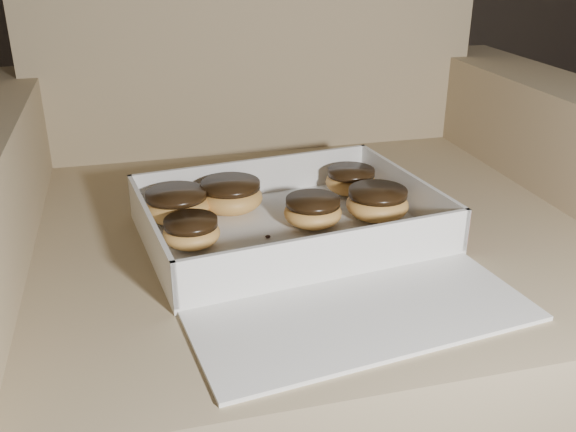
# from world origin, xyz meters

# --- Properties ---
(floor) EXTENTS (4.50, 4.50, 0.00)m
(floor) POSITION_xyz_m (0.00, 0.00, 0.00)
(floor) COLOR black
(floor) RESTS_ON ground
(armchair) EXTENTS (1.00, 0.84, 1.04)m
(armchair) POSITION_xyz_m (-0.35, -0.13, 0.33)
(armchair) COLOR tan
(armchair) RESTS_ON floor
(bakery_box) EXTENTS (0.42, 0.48, 0.06)m
(bakery_box) POSITION_xyz_m (-0.38, -0.28, 0.48)
(bakery_box) COLOR white
(bakery_box) RESTS_ON armchair
(donut_a) EXTENTS (0.07, 0.07, 0.04)m
(donut_a) POSITION_xyz_m (-0.52, -0.26, 0.49)
(donut_a) COLOR #E9B251
(donut_a) RESTS_ON bakery_box
(donut_b) EXTENTS (0.09, 0.09, 0.04)m
(donut_b) POSITION_xyz_m (-0.26, -0.24, 0.50)
(donut_b) COLOR #E9B251
(donut_b) RESTS_ON bakery_box
(donut_c) EXTENTS (0.08, 0.08, 0.04)m
(donut_c) POSITION_xyz_m (-0.27, -0.14, 0.49)
(donut_c) COLOR #E9B251
(donut_c) RESTS_ON bakery_box
(donut_d) EXTENTS (0.08, 0.08, 0.04)m
(donut_d) POSITION_xyz_m (-0.36, -0.24, 0.49)
(donut_d) COLOR #E9B251
(donut_d) RESTS_ON bakery_box
(donut_e) EXTENTS (0.09, 0.09, 0.04)m
(donut_e) POSITION_xyz_m (-0.53, -0.18, 0.50)
(donut_e) COLOR #E9B251
(donut_e) RESTS_ON bakery_box
(donut_f) EXTENTS (0.09, 0.09, 0.04)m
(donut_f) POSITION_xyz_m (-0.45, -0.17, 0.50)
(donut_f) COLOR #E9B251
(donut_f) RESTS_ON bakery_box
(crumb_a) EXTENTS (0.01, 0.01, 0.00)m
(crumb_a) POSITION_xyz_m (-0.25, -0.30, 0.47)
(crumb_a) COLOR black
(crumb_a) RESTS_ON bakery_box
(crumb_b) EXTENTS (0.01, 0.01, 0.00)m
(crumb_b) POSITION_xyz_m (-0.54, -0.32, 0.47)
(crumb_b) COLOR black
(crumb_b) RESTS_ON bakery_box
(crumb_c) EXTENTS (0.01, 0.01, 0.00)m
(crumb_c) POSITION_xyz_m (-0.42, -0.26, 0.47)
(crumb_c) COLOR black
(crumb_c) RESTS_ON bakery_box
(crumb_d) EXTENTS (0.01, 0.01, 0.00)m
(crumb_d) POSITION_xyz_m (-0.50, -0.35, 0.47)
(crumb_d) COLOR black
(crumb_d) RESTS_ON bakery_box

